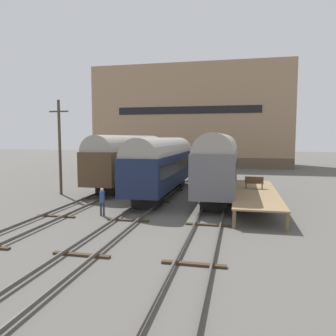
{
  "coord_description": "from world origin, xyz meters",
  "views": [
    {
      "loc": [
        6.54,
        -21.47,
        5.06
      ],
      "look_at": [
        0.0,
        8.27,
        2.2
      ],
      "focal_mm": 35.0,
      "sensor_mm": 36.0,
      "label": 1
    }
  ],
  "objects_px": {
    "utility_pole": "(60,146)",
    "train_car_navy": "(163,162)",
    "train_car_brown": "(131,157)",
    "train_car_grey": "(219,161)",
    "bench": "(254,182)",
    "person_worker": "(102,199)"
  },
  "relations": [
    {
      "from": "train_car_grey",
      "to": "utility_pole",
      "type": "distance_m",
      "value": 13.99
    },
    {
      "from": "train_car_navy",
      "to": "train_car_grey",
      "type": "bearing_deg",
      "value": 1.83
    },
    {
      "from": "person_worker",
      "to": "utility_pole",
      "type": "xyz_separation_m",
      "value": [
        -6.88,
        6.7,
        3.22
      ]
    },
    {
      "from": "train_car_brown",
      "to": "bench",
      "type": "xyz_separation_m",
      "value": [
        12.5,
        -7.62,
        -1.38
      ]
    },
    {
      "from": "train_car_brown",
      "to": "person_worker",
      "type": "xyz_separation_m",
      "value": [
        2.76,
        -13.99,
        -1.9
      ]
    },
    {
      "from": "person_worker",
      "to": "utility_pole",
      "type": "distance_m",
      "value": 10.13
    },
    {
      "from": "train_car_grey",
      "to": "bench",
      "type": "relative_size",
      "value": 10.91
    },
    {
      "from": "utility_pole",
      "to": "train_car_navy",
      "type": "bearing_deg",
      "value": 10.87
    },
    {
      "from": "train_car_grey",
      "to": "bench",
      "type": "bearing_deg",
      "value": -38.11
    },
    {
      "from": "train_car_grey",
      "to": "person_worker",
      "type": "bearing_deg",
      "value": -128.93
    },
    {
      "from": "train_car_navy",
      "to": "bench",
      "type": "xyz_separation_m",
      "value": [
        7.66,
        -2.05,
        -1.24
      ]
    },
    {
      "from": "train_car_brown",
      "to": "utility_pole",
      "type": "bearing_deg",
      "value": -119.46
    },
    {
      "from": "train_car_navy",
      "to": "person_worker",
      "type": "xyz_separation_m",
      "value": [
        -2.08,
        -8.42,
        -1.76
      ]
    },
    {
      "from": "train_car_navy",
      "to": "person_worker",
      "type": "distance_m",
      "value": 8.85
    },
    {
      "from": "person_worker",
      "to": "utility_pole",
      "type": "height_order",
      "value": "utility_pole"
    },
    {
      "from": "train_car_navy",
      "to": "utility_pole",
      "type": "relative_size",
      "value": 1.87
    },
    {
      "from": "train_car_navy",
      "to": "person_worker",
      "type": "relative_size",
      "value": 8.54
    },
    {
      "from": "train_car_brown",
      "to": "bench",
      "type": "distance_m",
      "value": 14.71
    },
    {
      "from": "train_car_grey",
      "to": "bench",
      "type": "distance_m",
      "value": 3.86
    },
    {
      "from": "bench",
      "to": "utility_pole",
      "type": "distance_m",
      "value": 16.84
    },
    {
      "from": "train_car_brown",
      "to": "train_car_grey",
      "type": "xyz_separation_m",
      "value": [
        9.69,
        -5.41,
        0.06
      ]
    },
    {
      "from": "train_car_brown",
      "to": "person_worker",
      "type": "height_order",
      "value": "train_car_brown"
    }
  ]
}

